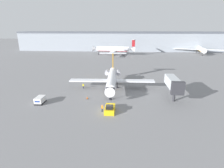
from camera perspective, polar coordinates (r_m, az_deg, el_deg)
ground_plane at (r=41.78m, az=-1.21°, el=-8.93°), size 600.00×600.00×0.00m
terminal_building at (r=157.58m, az=3.19°, el=13.78°), size 180.00×16.80×16.27m
airplane_main at (r=56.21m, az=-0.06°, el=1.79°), size 27.35×24.58×10.16m
pushback_tug at (r=41.31m, az=-0.71°, el=-8.12°), size 2.28×4.36×1.95m
luggage_cart at (r=49.35m, az=-22.41°, el=-4.88°), size 1.90×3.13×1.81m
worker_near_tug at (r=41.35m, az=-3.21°, el=-7.82°), size 0.40×0.25×1.77m
worker_by_wing at (r=57.58m, az=-9.37°, el=-0.59°), size 0.40×0.24×1.74m
traffic_cone_left at (r=49.13m, az=-8.10°, el=-4.43°), size 0.59×0.59×0.77m
airplane_parked_far_left at (r=130.83m, az=0.60°, el=11.31°), size 31.82×34.76×11.43m
airplane_parked_far_right at (r=156.68m, az=26.79°, el=10.32°), size 38.78×34.75×10.55m
jet_bridge at (r=50.40m, az=19.41°, el=0.19°), size 3.20×10.38×6.19m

